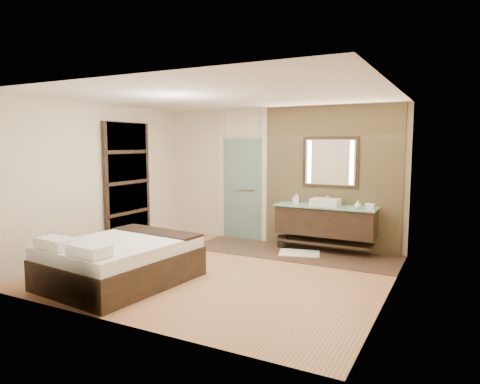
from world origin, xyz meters
The scene contains 15 objects.
floor centered at (0.00, 0.00, 0.00)m, with size 5.00×5.00×0.00m, color #8F613C.
tile_strip centered at (0.60, 1.60, 0.01)m, with size 3.80×1.30×0.01m, color #3B2A20.
stone_wall centered at (1.10, 2.21, 1.35)m, with size 2.60×0.08×2.70m, color tan.
vanity centered at (1.10, 1.92, 0.58)m, with size 1.85×0.55×0.88m.
mirror_unit centered at (1.10, 2.16, 1.65)m, with size 1.06×0.04×0.96m.
frosted_door centered at (-0.75, 2.20, 1.14)m, with size 1.10×0.12×2.70m.
shoji_partition centered at (-2.43, 0.60, 1.21)m, with size 0.06×1.20×2.40m.
bed centered at (-1.01, -1.16, 0.31)m, with size 1.76×2.12×0.76m.
bath_mat centered at (0.74, 1.55, 0.02)m, with size 0.72×0.50×0.02m, color white.
waste_bin centered at (0.28, 1.85, 0.12)m, with size 0.19×0.19×0.24m, color black.
tissue_box centered at (1.92, 1.80, 0.92)m, with size 0.12×0.12×0.10m, color silver.
soap_bottle_a centered at (0.59, 1.79, 0.97)m, with size 0.08×0.08×0.20m, color white.
soap_bottle_b centered at (0.47, 2.01, 0.94)m, with size 0.07×0.07×0.16m, color #B2B2B2.
soap_bottle_c centered at (1.70, 1.83, 0.94)m, with size 0.12×0.12×0.15m, color #BFF0E5.
cup centered at (1.85, 1.97, 0.91)m, with size 0.11×0.11×0.09m, color white.
Camera 1 is at (3.29, -5.68, 2.00)m, focal length 32.00 mm.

